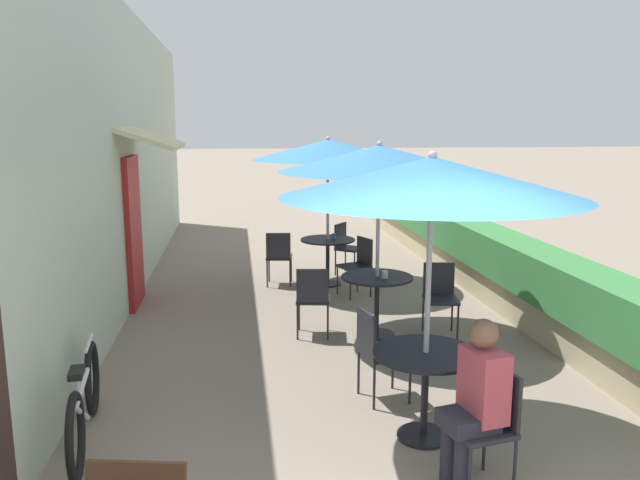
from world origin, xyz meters
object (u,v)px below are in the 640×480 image
object	(u,v)px
patio_table_mid	(377,290)
patio_umbrella_far	(328,150)
cafe_chair_far_back	(279,254)
seated_patron_near_right	(476,398)
cafe_chair_mid_left	(440,293)
patio_umbrella_near	(432,177)
bicycle_leaning	(85,403)
coffee_cup_far	(334,236)
patio_umbrella_mid	(379,159)
cafe_chair_mid_right	(313,296)
patio_table_far	(328,250)
cafe_chair_near_left	(377,347)
cafe_chair_far_right	(346,244)
patio_table_near	(425,373)
coffee_cup_mid	(385,274)
cafe_chair_near_right	(489,418)
cafe_chair_far_left	(358,262)

from	to	relation	value
patio_table_mid	patio_umbrella_far	world-z (taller)	patio_umbrella_far
cafe_chair_far_back	patio_umbrella_far	bearing A→B (deg)	5.66
seated_patron_near_right	cafe_chair_mid_left	distance (m)	3.34
patio_umbrella_near	patio_umbrella_far	bearing A→B (deg)	90.80
patio_table_mid	bicycle_leaning	distance (m)	3.67
seated_patron_near_right	bicycle_leaning	world-z (taller)	seated_patron_near_right
coffee_cup_far	cafe_chair_mid_left	bearing A→B (deg)	-69.90
patio_umbrella_near	patio_umbrella_mid	distance (m)	2.51
patio_table_mid	cafe_chair_mid_left	xyz separation A→B (m)	(0.77, -0.04, -0.05)
cafe_chair_mid_right	patio_umbrella_far	world-z (taller)	patio_umbrella_far
patio_table_far	cafe_chair_far_back	size ratio (longest dim) A/B	0.99
cafe_chair_near_left	cafe_chair_far_right	bearing A→B (deg)	161.51
patio_table_near	patio_table_mid	xyz separation A→B (m)	(0.17, 2.51, 0.00)
patio_table_far	cafe_chair_far_back	xyz separation A→B (m)	(-0.77, 0.03, -0.05)
patio_umbrella_far	cafe_chair_far_back	bearing A→B (deg)	177.96
seated_patron_near_right	bicycle_leaning	distance (m)	3.06
patio_umbrella_mid	cafe_chair_mid_right	world-z (taller)	patio_umbrella_mid
cafe_chair_near_left	cafe_chair_mid_left	size ratio (longest dim) A/B	1.00
patio_umbrella_near	patio_table_mid	bearing A→B (deg)	86.18
patio_table_mid	patio_umbrella_mid	distance (m)	1.58
patio_umbrella_far	seated_patron_near_right	bearing A→B (deg)	-88.08
coffee_cup_far	cafe_chair_far_back	bearing A→B (deg)	177.36
cafe_chair_mid_right	coffee_cup_mid	distance (m)	0.90
cafe_chair_mid_left	cafe_chair_far_back	xyz separation A→B (m)	(-1.79, 2.55, 0.00)
cafe_chair_far_right	patio_table_far	bearing A→B (deg)	5.66
patio_umbrella_near	patio_table_far	world-z (taller)	patio_umbrella_near
cafe_chair_near_left	bicycle_leaning	bearing A→B (deg)	-91.30
cafe_chair_near_left	cafe_chair_far_back	size ratio (longest dim) A/B	1.00
patio_table_far	cafe_chair_far_right	xyz separation A→B (m)	(0.41, 0.66, -0.05)
patio_table_near	coffee_cup_mid	world-z (taller)	coffee_cup_mid
patio_table_near	patio_umbrella_near	size ratio (longest dim) A/B	0.37
cafe_chair_near_right	cafe_chair_far_right	distance (m)	6.38
patio_table_near	coffee_cup_far	world-z (taller)	coffee_cup_far
bicycle_leaning	patio_umbrella_near	bearing A→B (deg)	-12.04
cafe_chair_near_left	patio_table_far	world-z (taller)	cafe_chair_near_left
patio_table_near	patio_umbrella_far	distance (m)	5.23
patio_table_near	cafe_chair_far_left	bearing A→B (deg)	86.09
patio_umbrella_near	bicycle_leaning	size ratio (longest dim) A/B	1.35
cafe_chair_far_back	cafe_chair_near_right	bearing A→B (deg)	-71.69
patio_umbrella_far	coffee_cup_far	xyz separation A→B (m)	(0.09, -0.01, -1.36)
seated_patron_near_right	patio_table_near	bearing A→B (deg)	-2.62
coffee_cup_far	coffee_cup_mid	bearing A→B (deg)	-85.24
cafe_chair_far_right	bicycle_leaning	size ratio (longest dim) A/B	0.50
seated_patron_near_right	cafe_chair_mid_left	size ratio (longest dim) A/B	1.44
cafe_chair_near_right	patio_table_far	size ratio (longest dim) A/B	1.01
patio_table_near	patio_umbrella_far	bearing A→B (deg)	90.80
cafe_chair_mid_left	patio_umbrella_mid	bearing A→B (deg)	5.66
coffee_cup_mid	patio_table_mid	bearing A→B (deg)	124.36
cafe_chair_far_right	bicycle_leaning	world-z (taller)	cafe_chair_far_right
patio_umbrella_mid	cafe_chair_far_back	bearing A→B (deg)	111.99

